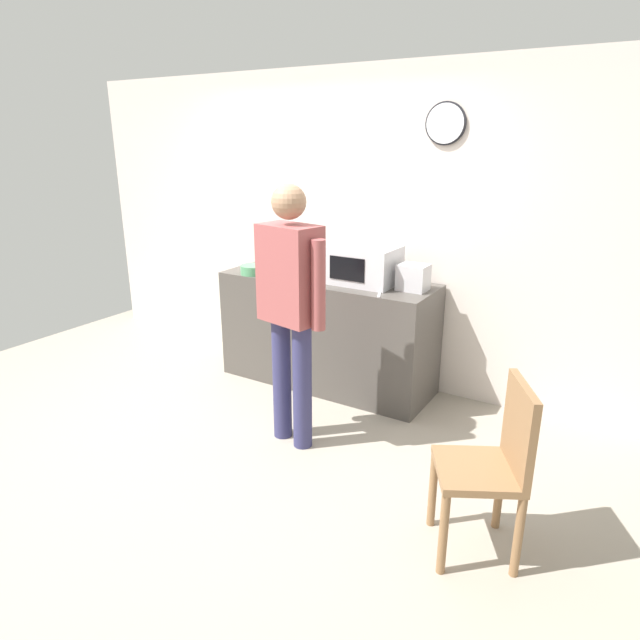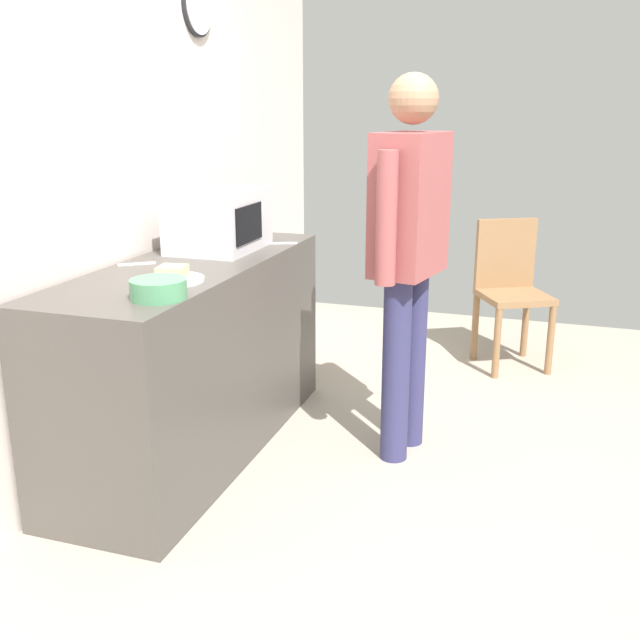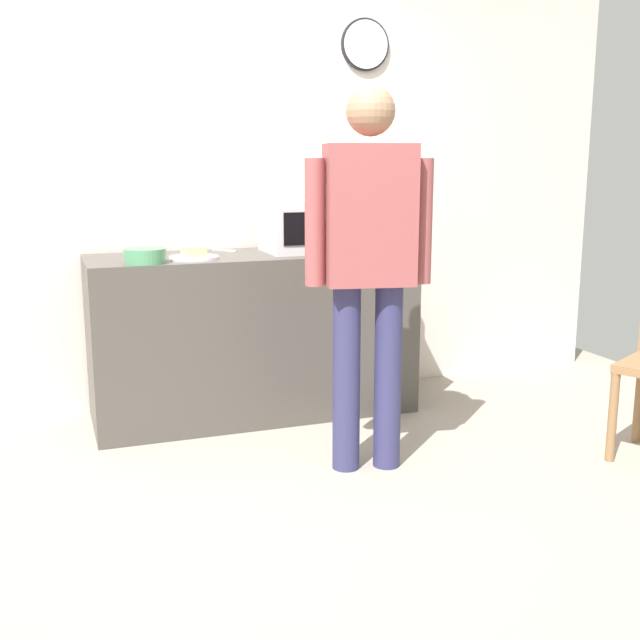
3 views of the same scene
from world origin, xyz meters
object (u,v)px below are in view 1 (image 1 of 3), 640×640
salad_bowl (253,270)px  wooden_chair (494,462)px  spoon_utensil (329,271)px  person_standing (290,299)px  microwave (365,265)px  fork_utensil (379,294)px  sandwich_plate (285,274)px  toaster (413,277)px

salad_bowl → wooden_chair: bearing=-25.7°
spoon_utensil → person_standing: 1.25m
salad_bowl → person_standing: 1.19m
microwave → fork_utensil: bearing=-44.5°
spoon_utensil → sandwich_plate: bearing=-126.9°
salad_bowl → spoon_utensil: (0.51, 0.41, -0.03)m
sandwich_plate → fork_utensil: size_ratio=1.53×
person_standing → wooden_chair: (1.47, -0.38, -0.52)m
microwave → salad_bowl: bearing=-167.6°
salad_bowl → person_standing: size_ratio=0.12×
sandwich_plate → wooden_chair: bearing=-30.4°
fork_utensil → spoon_utensil: 0.82m
microwave → wooden_chair: (1.42, -1.36, -0.56)m
toaster → spoon_utensil: size_ratio=1.29×
person_standing → sandwich_plate: bearing=126.9°
salad_bowl → wooden_chair: size_ratio=0.23×
person_standing → wooden_chair: 1.60m
microwave → person_standing: size_ratio=0.28×
sandwich_plate → spoon_utensil: (0.24, 0.32, -0.02)m
sandwich_plate → wooden_chair: (2.11, -1.24, -0.43)m
toaster → spoon_utensil: 0.88m
fork_utensil → spoon_utensil: bearing=147.6°
salad_bowl → fork_utensil: 1.20m
toaster → person_standing: (-0.45, -0.99, 0.01)m
toaster → person_standing: bearing=-114.5°
microwave → toaster: microwave is taller
salad_bowl → fork_utensil: (1.20, -0.03, -0.03)m
salad_bowl → fork_utensil: size_ratio=1.26×
microwave → wooden_chair: size_ratio=0.53×
microwave → spoon_utensil: (-0.45, 0.20, -0.15)m
fork_utensil → spoon_utensil: (-0.69, 0.44, 0.00)m
sandwich_plate → toaster: size_ratio=1.19×
spoon_utensil → wooden_chair: spoon_utensil is taller
spoon_utensil → fork_utensil: bearing=-32.4°
spoon_utensil → person_standing: person_standing is taller
salad_bowl → sandwich_plate: bearing=18.8°
salad_bowl → toaster: 1.38m
fork_utensil → wooden_chair: bearing=-43.5°
microwave → sandwich_plate: size_ratio=1.92×
microwave → spoon_utensil: 0.51m
toaster → wooden_chair: size_ratio=0.23×
sandwich_plate → spoon_utensil: 0.40m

